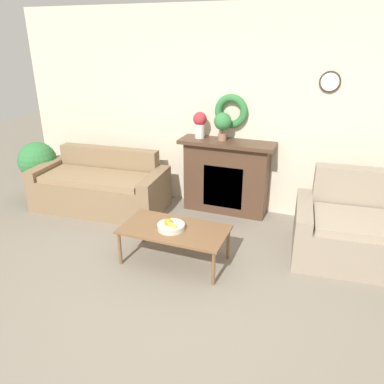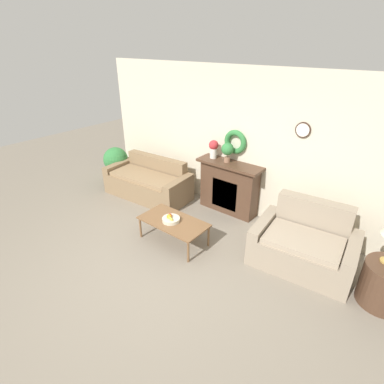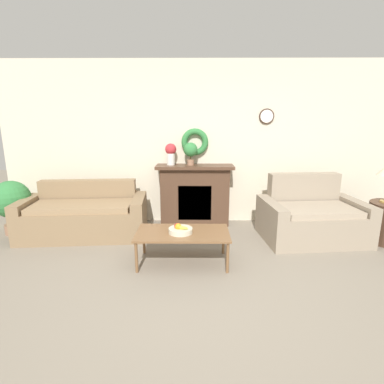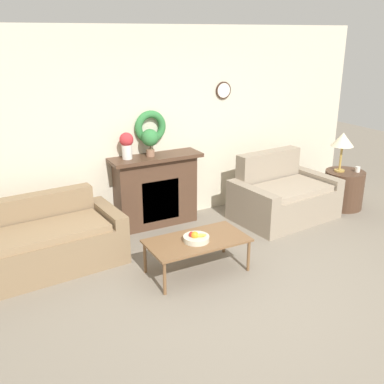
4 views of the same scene
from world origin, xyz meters
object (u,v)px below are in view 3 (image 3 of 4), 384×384
at_px(fruit_bowl, 180,230).
at_px(vase_on_mantel_left, 171,153).
at_px(fireplace, 195,195).
at_px(couch_left, 85,216).
at_px(potted_plant_on_mantel, 190,151).
at_px(loveseat_right, 311,218).
at_px(coffee_table, 183,234).
at_px(potted_plant_floor_by_couch, 12,201).

relative_size(fruit_bowl, vase_on_mantel_left, 0.83).
distance_m(fireplace, vase_on_mantel_left, 0.81).
distance_m(couch_left, fruit_bowl, 1.80).
bearing_deg(potted_plant_on_mantel, couch_left, -162.45).
bearing_deg(fruit_bowl, loveseat_right, 23.87).
height_order(fireplace, fruit_bowl, fireplace).
bearing_deg(potted_plant_on_mantel, fruit_bowl, -94.14).
relative_size(fireplace, couch_left, 0.67).
distance_m(coffee_table, potted_plant_floor_by_couch, 2.87).
height_order(coffee_table, vase_on_mantel_left, vase_on_mantel_left).
relative_size(coffee_table, fruit_bowl, 3.90).
xyz_separation_m(loveseat_right, potted_plant_on_mantel, (-1.81, 0.62, 0.93)).
height_order(loveseat_right, potted_plant_floor_by_couch, loveseat_right).
bearing_deg(vase_on_mantel_left, coffee_table, -80.43).
height_order(couch_left, potted_plant_floor_by_couch, potted_plant_floor_by_couch).
relative_size(fireplace, vase_on_mantel_left, 3.62).
relative_size(coffee_table, potted_plant_on_mantel, 3.08).
distance_m(loveseat_right, vase_on_mantel_left, 2.41).
xyz_separation_m(couch_left, potted_plant_floor_by_couch, (-1.14, 0.06, 0.22)).
relative_size(couch_left, loveseat_right, 1.26).
distance_m(loveseat_right, fruit_bowl, 2.10).
bearing_deg(coffee_table, vase_on_mantel_left, 99.57).
height_order(loveseat_right, vase_on_mantel_left, vase_on_mantel_left).
relative_size(fireplace, potted_plant_on_mantel, 3.45).
distance_m(fireplace, fruit_bowl, 1.50).
height_order(potted_plant_on_mantel, potted_plant_floor_by_couch, potted_plant_on_mantel).
distance_m(fireplace, couch_left, 1.79).
height_order(couch_left, loveseat_right, loveseat_right).
height_order(couch_left, coffee_table, couch_left).
bearing_deg(fruit_bowl, coffee_table, 45.82).
distance_m(vase_on_mantel_left, potted_plant_floor_by_couch, 2.58).
height_order(couch_left, vase_on_mantel_left, vase_on_mantel_left).
bearing_deg(fruit_bowl, potted_plant_floor_by_couch, 159.12).
distance_m(fireplace, potted_plant_floor_by_couch, 2.87).
height_order(fireplace, coffee_table, fireplace).
bearing_deg(fireplace, potted_plant_floor_by_couch, -170.55).
xyz_separation_m(loveseat_right, coffee_table, (-1.89, -0.82, 0.05)).
relative_size(loveseat_right, potted_plant_on_mantel, 4.11).
height_order(loveseat_right, coffee_table, loveseat_right).
bearing_deg(loveseat_right, potted_plant_on_mantel, 155.61).
bearing_deg(loveseat_right, vase_on_mantel_left, 157.83).
relative_size(couch_left, potted_plant_floor_by_couch, 2.27).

